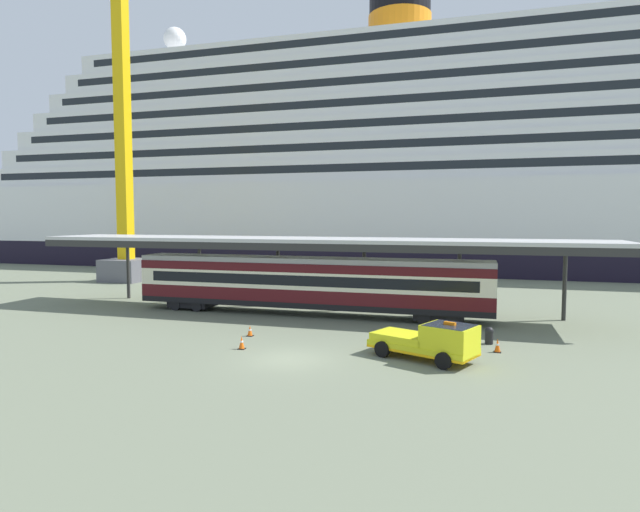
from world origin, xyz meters
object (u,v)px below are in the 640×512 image
train_carriage (308,283)px  traffic_cone_mid (498,346)px  dockside_crane (128,105)px  quay_bollard (489,335)px  traffic_cone_near (242,343)px  cruise_ship (425,170)px  service_truck (432,341)px  traffic_cone_far (250,331)px

train_carriage → traffic_cone_mid: 14.65m
traffic_cone_mid → dockside_crane: bearing=150.7°
quay_bollard → traffic_cone_mid: bearing=-77.7°
traffic_cone_near → quay_bollard: size_ratio=0.74×
cruise_ship → traffic_cone_mid: bearing=-80.1°
service_truck → cruise_ship: bearing=96.0°
cruise_ship → traffic_cone_near: size_ratio=200.44×
train_carriage → traffic_cone_far: bearing=-99.0°
train_carriage → dockside_crane: size_ratio=0.42×
traffic_cone_far → service_truck: bearing=-12.6°
train_carriage → service_truck: size_ratio=4.57×
quay_bollard → traffic_cone_far: bearing=-171.7°
traffic_cone_near → traffic_cone_far: size_ratio=1.10×
cruise_ship → traffic_cone_mid: cruise_ship is taller
cruise_ship → quay_bollard: size_ratio=147.91×
traffic_cone_mid → dockside_crane: dockside_crane is taller
cruise_ship → quay_bollard: bearing=-80.2°
traffic_cone_far → dockside_crane: (-23.37, 21.08, 18.62)m
train_carriage → quay_bollard: 13.51m
service_truck → dockside_crane: 45.05m
train_carriage → quay_bollard: bearing=-24.1°
cruise_ship → quay_bollard: 48.97m
traffic_cone_mid → traffic_cone_far: traffic_cone_mid is taller
traffic_cone_mid → quay_bollard: (-0.38, 1.74, 0.16)m
service_truck → quay_bollard: size_ratio=5.81×
traffic_cone_near → traffic_cone_far: 3.07m
cruise_ship → train_carriage: (-4.16, -41.03, -11.28)m
dockside_crane → quay_bollard: bearing=-27.5°
cruise_ship → traffic_cone_far: (-5.33, -48.45, -13.28)m
service_truck → traffic_cone_far: size_ratio=8.69×
service_truck → traffic_cone_near: 9.84m
quay_bollard → traffic_cone_near: bearing=-158.7°
traffic_cone_mid → quay_bollard: bearing=102.3°
train_carriage → dockside_crane: dockside_crane is taller
dockside_crane → quay_bollard: 45.35m
train_carriage → dockside_crane: bearing=150.9°
traffic_cone_mid → dockside_crane: 46.48m
cruise_ship → train_carriage: cruise_ship is taller
traffic_cone_mid → train_carriage: bearing=150.2°
cruise_ship → traffic_cone_far: size_ratio=221.24×
train_carriage → traffic_cone_mid: size_ratio=35.68×
cruise_ship → traffic_cone_near: bearing=-95.0°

